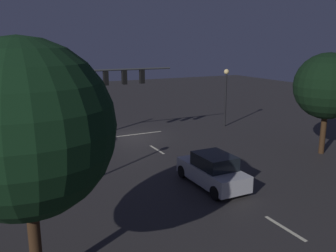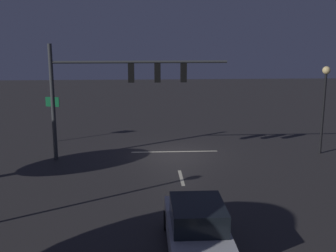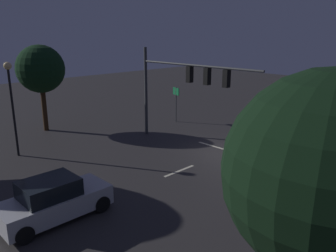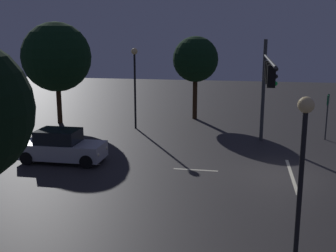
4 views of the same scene
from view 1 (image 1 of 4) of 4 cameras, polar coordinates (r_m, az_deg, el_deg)
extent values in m
plane|color=#2D2B2B|center=(28.36, -5.18, -1.63)|extent=(80.00, 80.00, 0.00)
cylinder|color=#383A3D|center=(25.47, -18.61, 3.19)|extent=(0.22, 0.22, 6.21)
cylinder|color=#383A3D|center=(26.25, -8.85, 8.72)|extent=(9.23, 0.14, 0.14)
cube|color=black|center=(26.16, -9.77, 7.42)|extent=(0.32, 0.36, 1.00)
sphere|color=black|center=(26.31, -9.92, 8.15)|extent=(0.20, 0.20, 0.20)
sphere|color=black|center=(26.34, -9.90, 7.45)|extent=(0.20, 0.20, 0.20)
sphere|color=#19F24C|center=(26.37, -9.87, 6.76)|extent=(0.20, 0.20, 0.20)
cube|color=black|center=(26.59, -6.90, 7.60)|extent=(0.32, 0.36, 1.00)
sphere|color=black|center=(26.74, -7.06, 8.32)|extent=(0.20, 0.20, 0.20)
sphere|color=black|center=(26.77, -7.04, 7.64)|extent=(0.20, 0.20, 0.20)
sphere|color=#19F24C|center=(26.80, -7.02, 6.96)|extent=(0.20, 0.20, 0.20)
cube|color=black|center=(27.09, -4.12, 7.77)|extent=(0.32, 0.36, 1.00)
sphere|color=black|center=(27.24, -4.29, 8.47)|extent=(0.20, 0.20, 0.20)
sphere|color=black|center=(27.27, -4.27, 7.80)|extent=(0.20, 0.20, 0.20)
sphere|color=#19F24C|center=(27.30, -4.26, 7.13)|extent=(0.20, 0.20, 0.20)
cube|color=beige|center=(24.82, -1.76, -3.73)|extent=(0.16, 2.20, 0.01)
cube|color=beige|center=(19.83, 5.66, -8.20)|extent=(0.16, 2.20, 0.01)
cube|color=beige|center=(15.58, 17.93, -15.06)|extent=(0.16, 2.20, 0.01)
cube|color=beige|center=(28.86, -5.58, -1.37)|extent=(5.00, 0.16, 0.01)
cube|color=#B7B7BC|center=(18.80, 6.92, -7.45)|extent=(1.81, 4.30, 0.80)
cube|color=black|center=(18.40, 7.33, -5.48)|extent=(1.60, 2.10, 0.68)
cylinder|color=black|center=(19.77, 2.27, -7.18)|extent=(0.22, 0.68, 0.68)
cylinder|color=black|center=(20.59, 6.40, -6.41)|extent=(0.22, 0.68, 0.68)
cylinder|color=black|center=(17.24, 7.50, -10.43)|extent=(0.22, 0.68, 0.68)
cylinder|color=black|center=(18.17, 11.95, -9.34)|extent=(0.22, 0.68, 0.68)
sphere|color=#F9EFC6|center=(20.17, 2.04, -5.76)|extent=(0.20, 0.20, 0.20)
sphere|color=#F9EFC6|center=(20.80, 5.20, -5.22)|extent=(0.20, 0.20, 0.20)
cylinder|color=black|center=(31.62, 9.05, 4.01)|extent=(0.14, 0.14, 4.55)
sphere|color=#F9D88C|center=(31.33, 9.21, 8.45)|extent=(0.44, 0.44, 0.44)
cylinder|color=black|center=(17.03, -20.45, -3.42)|extent=(0.14, 0.14, 5.18)
sphere|color=#F9D88C|center=(16.50, -21.22, 5.84)|extent=(0.44, 0.44, 0.44)
cylinder|color=#383A3D|center=(29.57, -21.22, 1.02)|extent=(0.09, 0.09, 2.90)
cube|color=#0F6033|center=(29.37, -21.40, 3.11)|extent=(0.88, 0.30, 0.60)
cylinder|color=#382314|center=(11.80, -20.23, -16.60)|extent=(0.36, 0.36, 3.00)
sphere|color=black|center=(10.60, -21.67, -0.45)|extent=(5.01, 5.01, 5.01)
cylinder|color=#382314|center=(25.76, 23.24, -0.89)|extent=(0.36, 0.36, 2.87)
sphere|color=black|center=(25.26, 23.85, 5.78)|extent=(4.24, 4.24, 4.24)
camera|label=2|loc=(8.67, 46.59, 5.90)|focal=45.23mm
camera|label=3|loc=(23.55, 40.68, 9.93)|focal=36.24mm
camera|label=4|loc=(37.82, 24.96, 10.95)|focal=44.75mm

